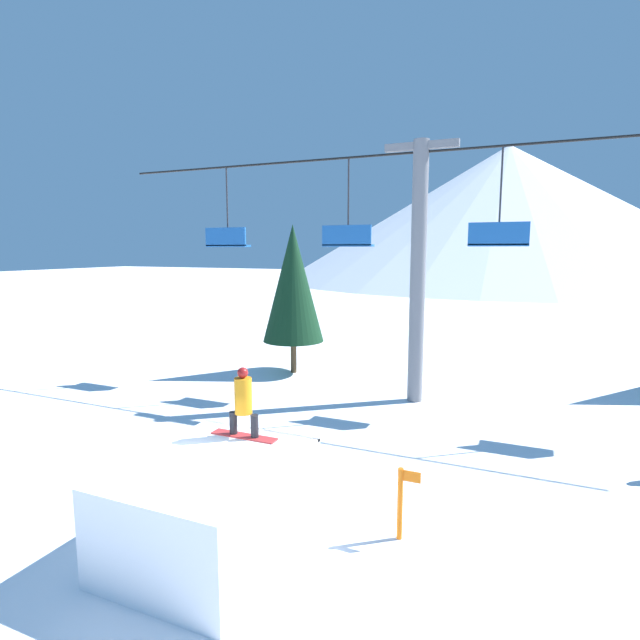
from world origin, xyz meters
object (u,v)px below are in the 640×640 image
Objects in this scene: trail_marker at (401,501)px; pine_tree_near at (293,284)px; snowboarder at (243,403)px; snow_ramp at (212,506)px.

pine_tree_near is at bearing 125.24° from trail_marker.
snowboarder is 1.01× the size of trail_marker.
snowboarder is at bearing -68.20° from pine_tree_near.
pine_tree_near reaches higher than trail_marker.
pine_tree_near is 4.63× the size of trail_marker.
pine_tree_near is (-4.37, 11.92, 2.96)m from snow_ramp.
pine_tree_near reaches higher than snow_ramp.
trail_marker is at bearing 9.46° from snowboarder.
snow_ramp is at bearing -87.03° from snowboarder.
snow_ramp is 2.48× the size of trail_marker.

